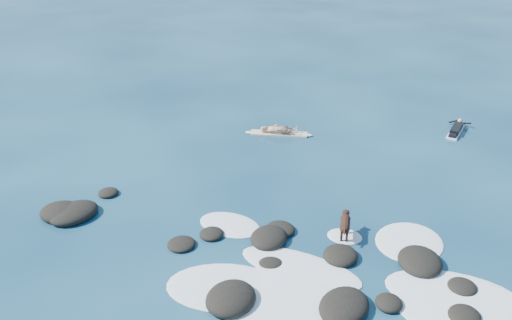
% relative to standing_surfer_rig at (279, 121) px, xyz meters
% --- Properties ---
extents(ground, '(160.00, 160.00, 0.00)m').
position_rel_standing_surfer_rig_xyz_m(ground, '(1.58, -8.42, -0.67)').
color(ground, '#0A2642').
rests_on(ground, ground).
extents(reef_rocks, '(14.53, 7.23, 0.57)m').
position_rel_standing_surfer_rig_xyz_m(reef_rocks, '(1.85, -9.41, -0.56)').
color(reef_rocks, black).
rests_on(reef_rocks, ground).
extents(breaking_foam, '(10.24, 7.03, 0.12)m').
position_rel_standing_surfer_rig_xyz_m(breaking_foam, '(4.77, -9.30, -0.66)').
color(breaking_foam, white).
rests_on(breaking_foam, ground).
extents(standing_surfer_rig, '(2.96, 1.05, 1.70)m').
position_rel_standing_surfer_rig_xyz_m(standing_surfer_rig, '(0.00, 0.00, 0.00)').
color(standing_surfer_rig, beige).
rests_on(standing_surfer_rig, ground).
extents(paddling_surfer_rig, '(1.00, 2.23, 0.38)m').
position_rel_standing_surfer_rig_xyz_m(paddling_surfer_rig, '(7.33, 2.92, -0.54)').
color(paddling_surfer_rig, white).
rests_on(paddling_surfer_rig, ground).
extents(dog, '(0.44, 1.25, 0.79)m').
position_rel_standing_surfer_rig_xyz_m(dog, '(4.33, -6.93, -0.14)').
color(dog, black).
rests_on(dog, ground).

